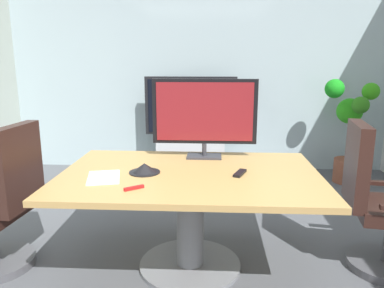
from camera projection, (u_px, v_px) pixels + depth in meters
The scene contains 12 objects.
ground_plane at pixel (180, 287), 2.56m from camera, with size 6.92×6.92×0.00m, color #515459.
wall_back_glass_partition at pixel (198, 70), 5.13m from camera, with size 5.25×0.10×2.76m, color #9EB2B7.
conference_table at pixel (190, 197), 2.69m from camera, with size 1.83×1.21×0.74m.
office_chair_left at pixel (2, 210), 2.70m from camera, with size 0.61×0.59×1.09m.
office_chair_right at pixel (378, 210), 2.71m from camera, with size 0.63×0.61×1.09m.
tv_monitor at pixel (205, 114), 2.98m from camera, with size 0.84×0.18×0.64m.
wall_display_unit at pixel (191, 142), 5.00m from camera, with size 1.20×0.36×1.31m.
potted_plant at pixel (350, 127), 4.65m from camera, with size 0.67×0.60×1.29m.
conference_phone at pixel (144, 169), 2.63m from camera, with size 0.22×0.22×0.07m.
remote_control at pixel (240, 173), 2.60m from camera, with size 0.05×0.17×0.02m, color black.
whiteboard_marker at pixel (134, 188), 2.30m from camera, with size 0.13×0.02×0.02m, color red.
paper_notepad at pixel (104, 177), 2.52m from camera, with size 0.21×0.30×0.01m, color white.
Camera 1 is at (0.21, -2.26, 1.53)m, focal length 34.77 mm.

